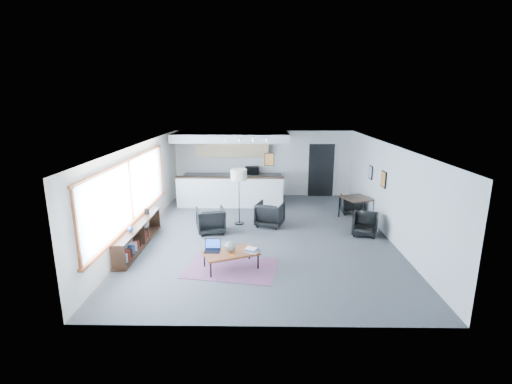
{
  "coord_description": "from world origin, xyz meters",
  "views": [
    {
      "loc": [
        -0.07,
        -10.13,
        3.82
      ],
      "look_at": [
        -0.23,
        0.4,
        1.16
      ],
      "focal_mm": 26.0,
      "sensor_mm": 36.0,
      "label": 1
    }
  ],
  "objects_px": {
    "coffee_table": "(231,253)",
    "armchair_left": "(211,219)",
    "ceramic_pot": "(230,246)",
    "dining_chair_near": "(365,225)",
    "armchair_right": "(270,213)",
    "dining_table": "(357,200)",
    "floor_lamp": "(239,177)",
    "microwave": "(252,170)",
    "book_stack": "(252,250)",
    "laptop": "(213,247)",
    "dining_chair_far": "(351,205)"
  },
  "relations": [
    {
      "from": "armchair_right",
      "to": "floor_lamp",
      "type": "bearing_deg",
      "value": 9.56
    },
    {
      "from": "coffee_table",
      "to": "armchair_right",
      "type": "distance_m",
      "value": 3.15
    },
    {
      "from": "armchair_left",
      "to": "dining_chair_far",
      "type": "relative_size",
      "value": 1.38
    },
    {
      "from": "book_stack",
      "to": "floor_lamp",
      "type": "bearing_deg",
      "value": 98.55
    },
    {
      "from": "dining_chair_near",
      "to": "microwave",
      "type": "relative_size",
      "value": 1.14
    },
    {
      "from": "floor_lamp",
      "to": "coffee_table",
      "type": "bearing_deg",
      "value": -90.12
    },
    {
      "from": "dining_table",
      "to": "dining_chair_near",
      "type": "bearing_deg",
      "value": -93.61
    },
    {
      "from": "dining_chair_near",
      "to": "dining_table",
      "type": "bearing_deg",
      "value": 105.31
    },
    {
      "from": "coffee_table",
      "to": "laptop",
      "type": "bearing_deg",
      "value": 143.16
    },
    {
      "from": "coffee_table",
      "to": "microwave",
      "type": "bearing_deg",
      "value": 64.29
    },
    {
      "from": "laptop",
      "to": "armchair_right",
      "type": "distance_m",
      "value": 3.22
    },
    {
      "from": "laptop",
      "to": "ceramic_pot",
      "type": "relative_size",
      "value": 1.4
    },
    {
      "from": "coffee_table",
      "to": "microwave",
      "type": "distance_m",
      "value": 6.44
    },
    {
      "from": "armchair_right",
      "to": "floor_lamp",
      "type": "relative_size",
      "value": 0.46
    },
    {
      "from": "ceramic_pot",
      "to": "dining_table",
      "type": "relative_size",
      "value": 0.23
    },
    {
      "from": "dining_chair_far",
      "to": "microwave",
      "type": "bearing_deg",
      "value": -28.64
    },
    {
      "from": "armchair_left",
      "to": "armchair_right",
      "type": "xyz_separation_m",
      "value": [
        1.74,
        0.64,
        -0.0
      ]
    },
    {
      "from": "armchair_left",
      "to": "microwave",
      "type": "height_order",
      "value": "microwave"
    },
    {
      "from": "dining_table",
      "to": "laptop",
      "type": "bearing_deg",
      "value": -139.82
    },
    {
      "from": "coffee_table",
      "to": "armchair_left",
      "type": "xyz_separation_m",
      "value": [
        -0.78,
        2.37,
        0.04
      ]
    },
    {
      "from": "ceramic_pot",
      "to": "armchair_left",
      "type": "bearing_deg",
      "value": 108.1
    },
    {
      "from": "ceramic_pot",
      "to": "armchair_left",
      "type": "relative_size",
      "value": 0.32
    },
    {
      "from": "book_stack",
      "to": "ceramic_pot",
      "type": "bearing_deg",
      "value": -179.85
    },
    {
      "from": "ceramic_pot",
      "to": "dining_chair_near",
      "type": "relative_size",
      "value": 0.42
    },
    {
      "from": "laptop",
      "to": "dining_chair_far",
      "type": "relative_size",
      "value": 0.61
    },
    {
      "from": "armchair_left",
      "to": "dining_chair_far",
      "type": "bearing_deg",
      "value": -171.73
    },
    {
      "from": "ceramic_pot",
      "to": "microwave",
      "type": "bearing_deg",
      "value": 86.91
    },
    {
      "from": "microwave",
      "to": "laptop",
      "type": "bearing_deg",
      "value": -96.11
    },
    {
      "from": "ceramic_pot",
      "to": "armchair_left",
      "type": "height_order",
      "value": "armchair_left"
    },
    {
      "from": "book_stack",
      "to": "dining_chair_near",
      "type": "distance_m",
      "value": 3.87
    },
    {
      "from": "ceramic_pot",
      "to": "armchair_left",
      "type": "distance_m",
      "value": 2.46
    },
    {
      "from": "laptop",
      "to": "armchair_left",
      "type": "height_order",
      "value": "armchair_left"
    },
    {
      "from": "ceramic_pot",
      "to": "dining_chair_near",
      "type": "bearing_deg",
      "value": 30.54
    },
    {
      "from": "armchair_left",
      "to": "microwave",
      "type": "xyz_separation_m",
      "value": [
        1.11,
        4.02,
        0.71
      ]
    },
    {
      "from": "dining_chair_near",
      "to": "microwave",
      "type": "height_order",
      "value": "microwave"
    },
    {
      "from": "armchair_right",
      "to": "dining_chair_near",
      "type": "distance_m",
      "value": 2.83
    },
    {
      "from": "armchair_left",
      "to": "ceramic_pot",
      "type": "bearing_deg",
      "value": 93.09
    },
    {
      "from": "coffee_table",
      "to": "floor_lamp",
      "type": "xyz_separation_m",
      "value": [
        0.01,
        3.14,
        1.14
      ]
    },
    {
      "from": "ceramic_pot",
      "to": "dining_chair_near",
      "type": "xyz_separation_m",
      "value": [
        3.69,
        2.18,
        -0.22
      ]
    },
    {
      "from": "laptop",
      "to": "dining_table",
      "type": "xyz_separation_m",
      "value": [
        4.2,
        3.55,
        0.19
      ]
    },
    {
      "from": "armchair_right",
      "to": "ceramic_pot",
      "type": "bearing_deg",
      "value": 89.55
    },
    {
      "from": "armchair_left",
      "to": "laptop",
      "type": "bearing_deg",
      "value": 83.78
    },
    {
      "from": "microwave",
      "to": "coffee_table",
      "type": "bearing_deg",
      "value": -92.14
    },
    {
      "from": "armchair_left",
      "to": "armchair_right",
      "type": "height_order",
      "value": "armchair_left"
    },
    {
      "from": "floor_lamp",
      "to": "dining_chair_near",
      "type": "height_order",
      "value": "floor_lamp"
    },
    {
      "from": "ceramic_pot",
      "to": "dining_table",
      "type": "height_order",
      "value": "dining_table"
    },
    {
      "from": "armchair_left",
      "to": "dining_chair_far",
      "type": "height_order",
      "value": "armchair_left"
    },
    {
      "from": "ceramic_pot",
      "to": "dining_table",
      "type": "distance_m",
      "value": 5.24
    },
    {
      "from": "book_stack",
      "to": "armchair_right",
      "type": "xyz_separation_m",
      "value": [
        0.49,
        2.97,
        -0.04
      ]
    },
    {
      "from": "ceramic_pot",
      "to": "floor_lamp",
      "type": "distance_m",
      "value": 3.27
    }
  ]
}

